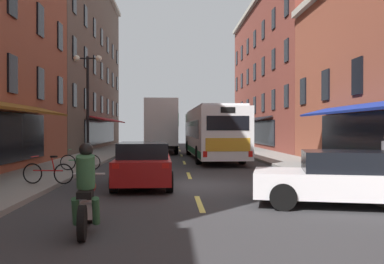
{
  "coord_description": "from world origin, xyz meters",
  "views": [
    {
      "loc": [
        -0.71,
        -14.34,
        1.93
      ],
      "look_at": [
        0.48,
        10.54,
        1.71
      ],
      "focal_mm": 39.86,
      "sensor_mm": 36.0,
      "label": 1
    }
  ],
  "objects": [
    {
      "name": "sedan_mid",
      "position": [
        3.66,
        -4.04,
        0.69
      ],
      "size": [
        4.81,
        2.83,
        1.36
      ],
      "color": "silver",
      "rests_on": "ground"
    },
    {
      "name": "sedan_near",
      "position": [
        -1.48,
        27.26,
        0.71
      ],
      "size": [
        2.02,
        4.58,
        1.41
      ],
      "color": "black",
      "rests_on": "ground"
    },
    {
      "name": "street_lamp_twin",
      "position": [
        -4.94,
        7.39,
        3.17
      ],
      "size": [
        1.42,
        0.32,
        5.48
      ],
      "color": "black",
      "rests_on": "sidewalk_left"
    },
    {
      "name": "ground_plane",
      "position": [
        0.0,
        0.0,
        -0.05
      ],
      "size": [
        34.8,
        80.0,
        0.1
      ],
      "primitive_type": "cube",
      "color": "#333335"
    },
    {
      "name": "sidewalk_right",
      "position": [
        5.9,
        0.0,
        0.07
      ],
      "size": [
        3.0,
        80.0,
        0.14
      ],
      "primitive_type": "cube",
      "color": "gray",
      "rests_on": "ground"
    },
    {
      "name": "sidewalk_left",
      "position": [
        -5.9,
        0.0,
        0.07
      ],
      "size": [
        3.0,
        80.0,
        0.14
      ],
      "primitive_type": "cube",
      "color": "gray",
      "rests_on": "ground"
    },
    {
      "name": "bicycle_mid",
      "position": [
        -4.61,
        4.06,
        0.5
      ],
      "size": [
        1.71,
        0.48,
        0.91
      ],
      "color": "black",
      "rests_on": "sidewalk_left"
    },
    {
      "name": "motorcycle_rider",
      "position": [
        -2.3,
        -6.34,
        0.71
      ],
      "size": [
        0.63,
        2.07,
        1.66
      ],
      "color": "black",
      "rests_on": "ground"
    },
    {
      "name": "transit_bus",
      "position": [
        1.8,
        12.08,
        1.66
      ],
      "size": [
        2.9,
        12.51,
        3.16
      ],
      "color": "white",
      "rests_on": "ground"
    },
    {
      "name": "box_truck",
      "position": [
        -1.47,
        18.99,
        2.1
      ],
      "size": [
        2.56,
        7.96,
        4.06
      ],
      "color": "black",
      "rests_on": "ground"
    },
    {
      "name": "lane_centre_dashes",
      "position": [
        0.0,
        -0.25,
        0.0
      ],
      "size": [
        0.14,
        73.9,
        0.01
      ],
      "color": "#DBCC4C",
      "rests_on": "ground"
    },
    {
      "name": "bicycle_near",
      "position": [
        -4.68,
        -0.47,
        0.5
      ],
      "size": [
        1.7,
        0.48,
        0.91
      ],
      "color": "black",
      "rests_on": "sidewalk_left"
    },
    {
      "name": "sedan_far",
      "position": [
        -1.65,
        0.01,
        0.74
      ],
      "size": [
        1.98,
        4.76,
        1.46
      ],
      "color": "maroon",
      "rests_on": "ground"
    }
  ]
}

